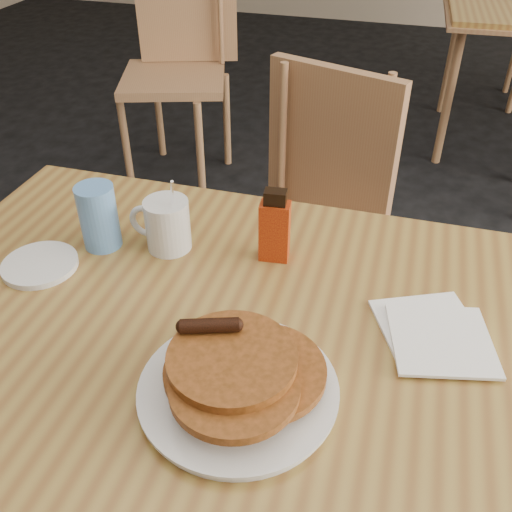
{
  "coord_description": "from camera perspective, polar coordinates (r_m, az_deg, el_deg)",
  "views": [
    {
      "loc": [
        0.24,
        -0.73,
        1.43
      ],
      "look_at": [
        0.02,
        0.03,
        0.84
      ],
      "focal_mm": 40.0,
      "sensor_mm": 36.0,
      "label": 1
    }
  ],
  "objects": [
    {
      "name": "syrup_bottle",
      "position": [
        1.1,
        1.88,
        2.84
      ],
      "size": [
        0.06,
        0.04,
        0.15
      ],
      "rotation": [
        0.0,
        0.0,
        0.11
      ],
      "color": "maroon",
      "rests_on": "main_table"
    },
    {
      "name": "main_table",
      "position": [
        1.02,
        -2.09,
        -8.49
      ],
      "size": [
        1.33,
        0.91,
        0.75
      ],
      "rotation": [
        0.0,
        0.0,
        0.01
      ],
      "color": "olive",
      "rests_on": "floor"
    },
    {
      "name": "chair_wall_extra",
      "position": [
        2.88,
        -7.6,
        20.08
      ],
      "size": [
        0.6,
        0.6,
        1.04
      ],
      "rotation": [
        0.0,
        0.0,
        0.32
      ],
      "color": "#9C7249",
      "rests_on": "floor"
    },
    {
      "name": "pancake_plate",
      "position": [
        0.86,
        -1.8,
        -12.29
      ],
      "size": [
        0.3,
        0.3,
        0.1
      ],
      "rotation": [
        0.0,
        0.0,
        -0.1
      ],
      "color": "silver",
      "rests_on": "main_table"
    },
    {
      "name": "side_saucer",
      "position": [
        1.19,
        -20.8,
        -0.81
      ],
      "size": [
        0.18,
        0.18,
        0.01
      ],
      "primitive_type": "cylinder",
      "rotation": [
        0.0,
        0.0,
        0.25
      ],
      "color": "silver",
      "rests_on": "main_table"
    },
    {
      "name": "coffee_mug",
      "position": [
        1.15,
        -8.97,
        3.2
      ],
      "size": [
        0.13,
        0.09,
        0.17
      ],
      "rotation": [
        0.0,
        0.0,
        0.15
      ],
      "color": "silver",
      "rests_on": "main_table"
    },
    {
      "name": "blue_tumbler",
      "position": [
        1.18,
        -15.46,
        3.81
      ],
      "size": [
        0.1,
        0.1,
        0.13
      ],
      "primitive_type": "cylinder",
      "rotation": [
        0.0,
        0.0,
        0.33
      ],
      "color": "#598FD1",
      "rests_on": "main_table"
    },
    {
      "name": "napkin_stack",
      "position": [
        1.01,
        17.46,
        -7.44
      ],
      "size": [
        0.23,
        0.24,
        0.01
      ],
      "rotation": [
        0.0,
        0.0,
        0.44
      ],
      "color": "white",
      "rests_on": "main_table"
    },
    {
      "name": "chair_main_far",
      "position": [
        1.71,
        6.54,
        5.34
      ],
      "size": [
        0.53,
        0.54,
        0.92
      ],
      "rotation": [
        0.0,
        0.0,
        -0.33
      ],
      "color": "#9C7249",
      "rests_on": "floor"
    }
  ]
}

